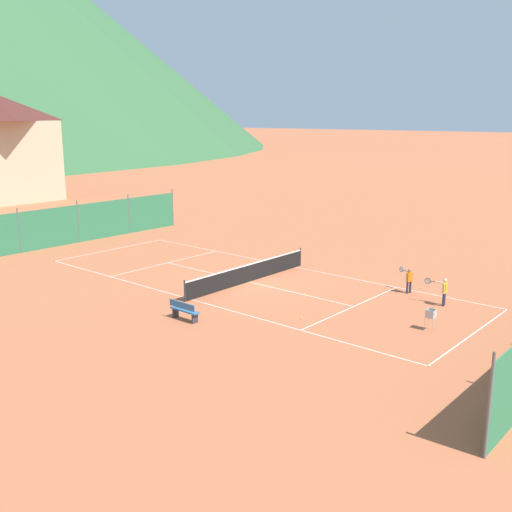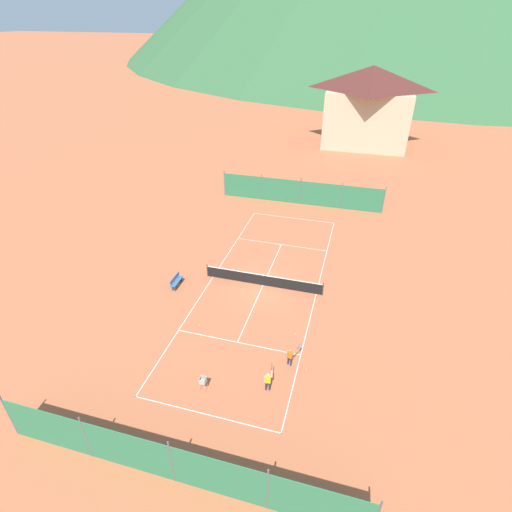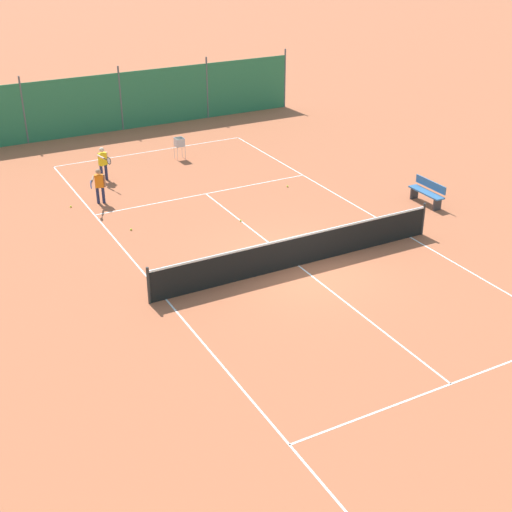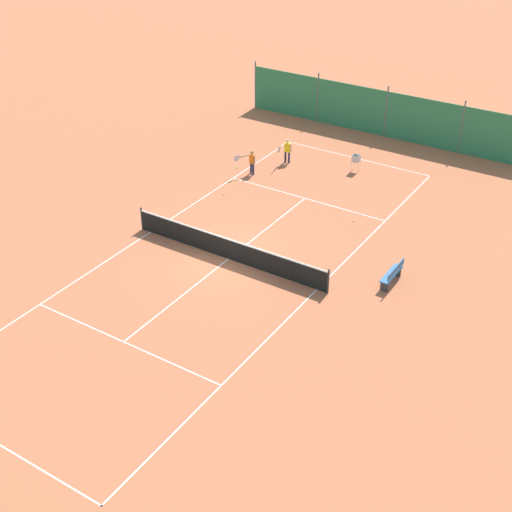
{
  "view_description": "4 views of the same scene",
  "coord_description": "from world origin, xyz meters",
  "px_view_note": "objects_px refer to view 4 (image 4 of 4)",
  "views": [
    {
      "loc": [
        -22.79,
        -19.94,
        8.53
      ],
      "look_at": [
        1.28,
        0.59,
        1.08
      ],
      "focal_mm": 42.0,
      "sensor_mm": 36.0,
      "label": 1
    },
    {
      "loc": [
        6.2,
        -24.02,
        18.22
      ],
      "look_at": [
        -1.26,
        2.45,
        0.96
      ],
      "focal_mm": 28.0,
      "sensor_mm": 36.0,
      "label": 2
    },
    {
      "loc": [
        9.74,
        15.52,
        9.45
      ],
      "look_at": [
        1.6,
        0.39,
        0.86
      ],
      "focal_mm": 50.0,
      "sensor_mm": 36.0,
      "label": 3
    },
    {
      "loc": [
        -14.21,
        20.19,
        15.45
      ],
      "look_at": [
        -1.65,
        0.5,
        0.95
      ],
      "focal_mm": 50.0,
      "sensor_mm": 36.0,
      "label": 4
    }
  ],
  "objects_px": {
    "tennis_net": "(228,248)",
    "tennis_ball_alley_left": "(236,168)",
    "player_near_service": "(251,161)",
    "courtside_bench": "(392,274)",
    "tennis_ball_far_corner": "(274,222)",
    "ball_hopper": "(356,160)",
    "tennis_ball_by_net_left": "(224,194)",
    "tennis_ball_alley_right": "(354,221)",
    "player_near_baseline": "(287,149)"
  },
  "relations": [
    {
      "from": "tennis_net",
      "to": "player_near_baseline",
      "type": "distance_m",
      "value": 9.83
    },
    {
      "from": "tennis_net",
      "to": "tennis_ball_alley_left",
      "type": "bearing_deg",
      "value": -58.16
    },
    {
      "from": "ball_hopper",
      "to": "tennis_ball_far_corner",
      "type": "bearing_deg",
      "value": 84.04
    },
    {
      "from": "player_near_baseline",
      "to": "tennis_ball_far_corner",
      "type": "distance_m",
      "value": 6.48
    },
    {
      "from": "player_near_service",
      "to": "ball_hopper",
      "type": "height_order",
      "value": "player_near_service"
    },
    {
      "from": "ball_hopper",
      "to": "courtside_bench",
      "type": "xyz_separation_m",
      "value": [
        -5.66,
        8.51,
        -0.2
      ]
    },
    {
      "from": "tennis_ball_alley_left",
      "to": "tennis_ball_alley_right",
      "type": "distance_m",
      "value": 7.78
    },
    {
      "from": "courtside_bench",
      "to": "tennis_ball_alley_left",
      "type": "bearing_deg",
      "value": -26.86
    },
    {
      "from": "player_near_service",
      "to": "ball_hopper",
      "type": "xyz_separation_m",
      "value": [
        -4.29,
        -3.11,
        -0.08
      ]
    },
    {
      "from": "player_near_service",
      "to": "ball_hopper",
      "type": "relative_size",
      "value": 1.41
    },
    {
      "from": "tennis_ball_alley_left",
      "to": "tennis_ball_alley_right",
      "type": "height_order",
      "value": "same"
    },
    {
      "from": "tennis_ball_alley_right",
      "to": "tennis_ball_alley_left",
      "type": "bearing_deg",
      "value": -13.83
    },
    {
      "from": "tennis_ball_by_net_left",
      "to": "ball_hopper",
      "type": "bearing_deg",
      "value": -125.61
    },
    {
      "from": "tennis_ball_alley_left",
      "to": "courtside_bench",
      "type": "relative_size",
      "value": 0.04
    },
    {
      "from": "tennis_net",
      "to": "player_near_baseline",
      "type": "height_order",
      "value": "player_near_baseline"
    },
    {
      "from": "tennis_ball_by_net_left",
      "to": "tennis_ball_far_corner",
      "type": "relative_size",
      "value": 1.0
    },
    {
      "from": "tennis_ball_far_corner",
      "to": "courtside_bench",
      "type": "bearing_deg",
      "value": 164.92
    },
    {
      "from": "player_near_baseline",
      "to": "ball_hopper",
      "type": "relative_size",
      "value": 1.45
    },
    {
      "from": "player_near_baseline",
      "to": "ball_hopper",
      "type": "xyz_separation_m",
      "value": [
        -3.47,
        -0.97,
        -0.1
      ]
    },
    {
      "from": "tennis_ball_alley_right",
      "to": "player_near_baseline",
      "type": "bearing_deg",
      "value": -33.89
    },
    {
      "from": "ball_hopper",
      "to": "courtside_bench",
      "type": "relative_size",
      "value": 0.59
    },
    {
      "from": "tennis_ball_by_net_left",
      "to": "tennis_ball_far_corner",
      "type": "distance_m",
      "value": 3.57
    },
    {
      "from": "player_near_service",
      "to": "tennis_ball_by_net_left",
      "type": "height_order",
      "value": "player_near_service"
    },
    {
      "from": "player_near_baseline",
      "to": "ball_hopper",
      "type": "bearing_deg",
      "value": -164.34
    },
    {
      "from": "player_near_service",
      "to": "tennis_ball_by_net_left",
      "type": "relative_size",
      "value": 19.04
    },
    {
      "from": "player_near_baseline",
      "to": "courtside_bench",
      "type": "bearing_deg",
      "value": 140.47
    },
    {
      "from": "tennis_ball_by_net_left",
      "to": "tennis_ball_far_corner",
      "type": "xyz_separation_m",
      "value": [
        -3.41,
        1.04,
        0.0
      ]
    },
    {
      "from": "tennis_ball_far_corner",
      "to": "tennis_ball_alley_right",
      "type": "bearing_deg",
      "value": -146.2
    },
    {
      "from": "player_near_baseline",
      "to": "tennis_ball_far_corner",
      "type": "height_order",
      "value": "player_near_baseline"
    },
    {
      "from": "tennis_net",
      "to": "tennis_ball_alley_right",
      "type": "relative_size",
      "value": 139.09
    },
    {
      "from": "player_near_baseline",
      "to": "tennis_ball_alley_right",
      "type": "height_order",
      "value": "player_near_baseline"
    },
    {
      "from": "player_near_service",
      "to": "courtside_bench",
      "type": "xyz_separation_m",
      "value": [
        -9.95,
        5.4,
        -0.28
      ]
    },
    {
      "from": "tennis_ball_by_net_left",
      "to": "tennis_ball_alley_right",
      "type": "distance_m",
      "value": 6.44
    },
    {
      "from": "tennis_ball_far_corner",
      "to": "player_near_service",
      "type": "bearing_deg",
      "value": -45.81
    },
    {
      "from": "tennis_ball_far_corner",
      "to": "courtside_bench",
      "type": "height_order",
      "value": "courtside_bench"
    },
    {
      "from": "tennis_ball_far_corner",
      "to": "courtside_bench",
      "type": "xyz_separation_m",
      "value": [
        -6.37,
        1.72,
        0.42
      ]
    },
    {
      "from": "player_near_service",
      "to": "tennis_ball_alley_right",
      "type": "relative_size",
      "value": 19.04
    },
    {
      "from": "tennis_ball_by_net_left",
      "to": "tennis_ball_alley_right",
      "type": "height_order",
      "value": "same"
    },
    {
      "from": "tennis_net",
      "to": "tennis_ball_alley_left",
      "type": "relative_size",
      "value": 139.09
    },
    {
      "from": "tennis_ball_by_net_left",
      "to": "ball_hopper",
      "type": "distance_m",
      "value": 7.1
    },
    {
      "from": "player_near_baseline",
      "to": "tennis_ball_far_corner",
      "type": "relative_size",
      "value": 19.54
    },
    {
      "from": "player_near_baseline",
      "to": "tennis_ball_alley_left",
      "type": "relative_size",
      "value": 19.54
    },
    {
      "from": "tennis_net",
      "to": "player_near_service",
      "type": "height_order",
      "value": "player_near_service"
    },
    {
      "from": "courtside_bench",
      "to": "tennis_ball_alley_right",
      "type": "bearing_deg",
      "value": -47.27
    },
    {
      "from": "tennis_ball_far_corner",
      "to": "ball_hopper",
      "type": "bearing_deg",
      "value": -95.96
    },
    {
      "from": "tennis_ball_alley_left",
      "to": "tennis_ball_by_net_left",
      "type": "height_order",
      "value": "same"
    },
    {
      "from": "tennis_ball_alley_right",
      "to": "courtside_bench",
      "type": "relative_size",
      "value": 0.04
    },
    {
      "from": "tennis_ball_alley_right",
      "to": "tennis_ball_far_corner",
      "type": "height_order",
      "value": "same"
    },
    {
      "from": "courtside_bench",
      "to": "tennis_ball_far_corner",
      "type": "bearing_deg",
      "value": -15.08
    },
    {
      "from": "player_near_baseline",
      "to": "ball_hopper",
      "type": "distance_m",
      "value": 3.6
    }
  ]
}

